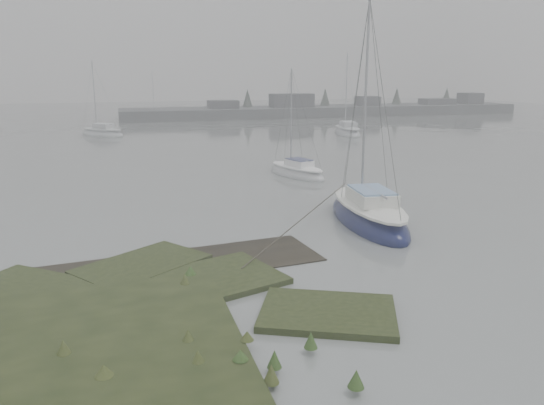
{
  "coord_description": "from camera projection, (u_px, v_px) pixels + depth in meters",
  "views": [
    {
      "loc": [
        -4.53,
        -12.38,
        6.23
      ],
      "look_at": [
        0.57,
        4.93,
        1.8
      ],
      "focal_mm": 35.0,
      "sensor_mm": 36.0,
      "label": 1
    }
  ],
  "objects": [
    {
      "name": "far_shoreline",
      "position": [
        333.0,
        110.0,
        79.08
      ],
      "size": [
        60.0,
        8.0,
        4.15
      ],
      "color": "#4C4F51",
      "rests_on": "ground"
    },
    {
      "name": "ground",
      "position": [
        176.0,
        153.0,
        42.21
      ],
      "size": [
        160.0,
        160.0,
        0.0
      ],
      "primitive_type": "plane",
      "color": "slate",
      "rests_on": "ground"
    },
    {
      "name": "sailboat_far_c",
      "position": [
        159.0,
        119.0,
        71.18
      ],
      "size": [
        5.22,
        3.02,
        7.0
      ],
      "rotation": [
        0.0,
        0.0,
        1.27
      ],
      "color": "#A4A8AE",
      "rests_on": "ground"
    },
    {
      "name": "sailboat_far_b",
      "position": [
        347.0,
        132.0,
        54.64
      ],
      "size": [
        2.92,
        6.49,
        8.83
      ],
      "rotation": [
        0.0,
        0.0,
        -0.14
      ],
      "color": "#B8BDC2",
      "rests_on": "ground"
    },
    {
      "name": "sailboat_far_a",
      "position": [
        102.0,
        133.0,
        53.74
      ],
      "size": [
        5.18,
        5.43,
        7.98
      ],
      "rotation": [
        0.0,
        0.0,
        0.74
      ],
      "color": "silver",
      "rests_on": "ground"
    },
    {
      "name": "sailboat_white",
      "position": [
        297.0,
        173.0,
        32.78
      ],
      "size": [
        3.14,
        5.22,
        6.99
      ],
      "rotation": [
        0.0,
        0.0,
        0.33
      ],
      "color": "silver",
      "rests_on": "ground"
    },
    {
      "name": "sailboat_main",
      "position": [
        368.0,
        216.0,
        22.52
      ],
      "size": [
        3.05,
        7.24,
        9.92
      ],
      "rotation": [
        0.0,
        0.0,
        -0.11
      ],
      "color": "#0E133C",
      "rests_on": "ground"
    }
  ]
}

